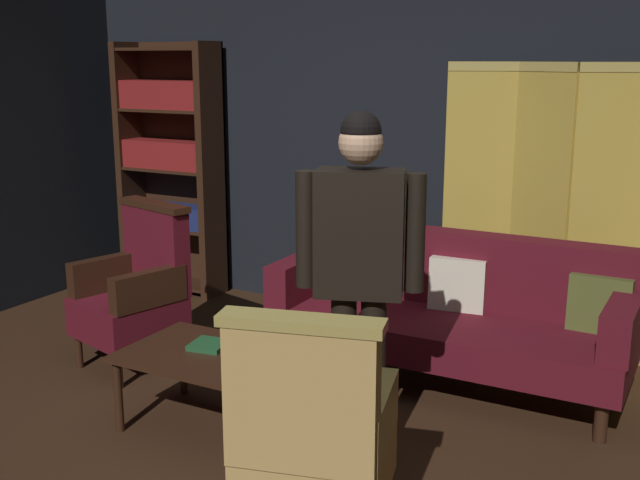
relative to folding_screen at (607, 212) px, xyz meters
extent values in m
plane|color=#331E11|center=(-1.29, -2.18, -0.99)|extent=(10.00, 10.00, 0.00)
cube|color=black|center=(-1.29, 0.27, 0.41)|extent=(7.20, 0.10, 2.80)
cube|color=#B29338|center=(-0.84, 0.05, -0.04)|extent=(0.44, 0.18, 1.90)
cube|color=tan|center=(-0.84, 0.05, 0.88)|extent=(0.45, 0.19, 0.06)
cube|color=#B29338|center=(-0.42, 0.02, -0.04)|extent=(0.42, 0.23, 1.90)
cube|color=tan|center=(-0.42, 0.02, 0.88)|extent=(0.43, 0.24, 0.06)
cube|color=#B29338|center=(0.00, 0.00, -0.04)|extent=(0.44, 0.20, 1.90)
cube|color=tan|center=(0.00, 0.00, 0.88)|extent=(0.44, 0.21, 0.06)
cube|color=black|center=(-3.86, 0.00, 0.04)|extent=(0.06, 0.32, 2.05)
cube|color=black|center=(-3.02, 0.00, 0.04)|extent=(0.06, 0.32, 2.05)
cube|color=black|center=(-3.44, 0.15, 0.04)|extent=(0.90, 0.02, 2.05)
cube|color=black|center=(-3.44, 0.00, -0.93)|extent=(0.86, 0.30, 0.02)
cube|color=black|center=(-3.44, 0.00, -0.44)|extent=(0.86, 0.30, 0.02)
cube|color=navy|center=(-3.44, -0.02, -0.34)|extent=(0.78, 0.22, 0.18)
cube|color=black|center=(-3.44, 0.00, 0.04)|extent=(0.86, 0.30, 0.02)
cube|color=maroon|center=(-3.44, -0.02, 0.16)|extent=(0.78, 0.22, 0.22)
cube|color=black|center=(-3.44, 0.00, 0.52)|extent=(0.86, 0.30, 0.02)
cube|color=maroon|center=(-3.44, -0.02, 0.65)|extent=(0.78, 0.22, 0.23)
cube|color=black|center=(-3.44, 0.00, 1.00)|extent=(0.86, 0.30, 0.02)
cylinder|color=black|center=(-1.69, -1.13, -0.88)|extent=(0.07, 0.07, 0.22)
cylinder|color=black|center=(0.21, -1.13, -0.88)|extent=(0.07, 0.07, 0.22)
cylinder|color=black|center=(-1.69, -0.53, -0.88)|extent=(0.07, 0.07, 0.22)
cylinder|color=black|center=(0.21, -0.53, -0.88)|extent=(0.07, 0.07, 0.22)
cube|color=#4C0F19|center=(-0.74, -0.83, -0.67)|extent=(2.10, 0.76, 0.20)
cube|color=#4C0F19|center=(-0.74, -0.52, -0.34)|extent=(2.10, 0.18, 0.46)
cube|color=#4C0F19|center=(-1.72, -0.83, -0.44)|extent=(0.16, 0.68, 0.26)
cube|color=#4C0F19|center=(0.24, -0.83, -0.44)|extent=(0.16, 0.68, 0.26)
cube|color=maroon|center=(-1.57, -0.63, -0.42)|extent=(0.35, 0.14, 0.34)
cube|color=beige|center=(-0.74, -0.63, -0.42)|extent=(0.35, 0.17, 0.34)
cube|color=#4C5123|center=(0.09, -0.63, -0.42)|extent=(0.34, 0.14, 0.35)
cylinder|color=black|center=(-2.04, -2.21, -0.79)|extent=(0.04, 0.04, 0.39)
cylinder|color=black|center=(-1.14, -2.21, -0.79)|extent=(0.04, 0.04, 0.39)
cylinder|color=black|center=(-2.04, -1.67, -0.79)|extent=(0.04, 0.04, 0.39)
cylinder|color=black|center=(-1.14, -1.67, -0.79)|extent=(0.04, 0.04, 0.39)
cube|color=black|center=(-1.59, -1.94, -0.58)|extent=(1.00, 0.64, 0.03)
cube|color=tan|center=(-0.66, -2.56, -0.65)|extent=(0.68, 0.68, 0.24)
cube|color=tan|center=(-0.61, -2.79, -0.26)|extent=(0.57, 0.26, 0.54)
cube|color=tan|center=(-0.61, -2.79, 0.03)|extent=(0.61, 0.28, 0.04)
cube|color=tan|center=(-0.43, -2.50, -0.42)|extent=(0.21, 0.51, 0.22)
cube|color=tan|center=(-0.90, -2.62, -0.42)|extent=(0.21, 0.51, 0.22)
cylinder|color=black|center=(-2.87, -1.67, -0.88)|extent=(0.04, 0.04, 0.22)
cylinder|color=black|center=(-2.42, -1.79, -0.88)|extent=(0.04, 0.04, 0.22)
cylinder|color=black|center=(-2.75, -1.23, -0.88)|extent=(0.04, 0.04, 0.22)
cylinder|color=black|center=(-2.30, -1.35, -0.88)|extent=(0.04, 0.04, 0.22)
cube|color=#4C0F19|center=(-2.59, -1.51, -0.65)|extent=(0.69, 0.69, 0.24)
cube|color=#4C0F19|center=(-2.52, -1.29, -0.26)|extent=(0.57, 0.26, 0.54)
cube|color=black|center=(-2.52, -1.29, 0.03)|extent=(0.61, 0.28, 0.04)
cube|color=black|center=(-2.82, -1.45, -0.42)|extent=(0.22, 0.51, 0.22)
cube|color=black|center=(-2.35, -1.58, -0.42)|extent=(0.22, 0.51, 0.22)
cylinder|color=black|center=(-0.72, -1.90, -0.56)|extent=(0.12, 0.12, 0.86)
cylinder|color=black|center=(-0.86, -1.95, -0.56)|extent=(0.12, 0.12, 0.86)
cube|color=maroon|center=(-0.79, -1.93, -0.09)|extent=(0.36, 0.26, 0.09)
cube|color=black|center=(-0.79, -1.93, 0.16)|extent=(0.45, 0.33, 0.58)
cube|color=white|center=(-0.83, -1.82, 0.19)|extent=(0.14, 0.06, 0.41)
cube|color=maroon|center=(-0.83, -1.82, 0.42)|extent=(0.09, 0.05, 0.04)
cylinder|color=black|center=(-0.55, -1.84, 0.17)|extent=(0.09, 0.09, 0.54)
cylinder|color=black|center=(-1.03, -2.01, 0.17)|extent=(0.09, 0.09, 0.54)
sphere|color=tan|center=(-0.79, -1.93, 0.57)|extent=(0.20, 0.20, 0.20)
sphere|color=black|center=(-0.79, -1.93, 0.62)|extent=(0.18, 0.18, 0.18)
cube|color=#1E4C28|center=(-1.69, -1.88, -0.55)|extent=(0.21, 0.21, 0.03)
camera|label=1|loc=(0.68, -5.04, 0.94)|focal=43.71mm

